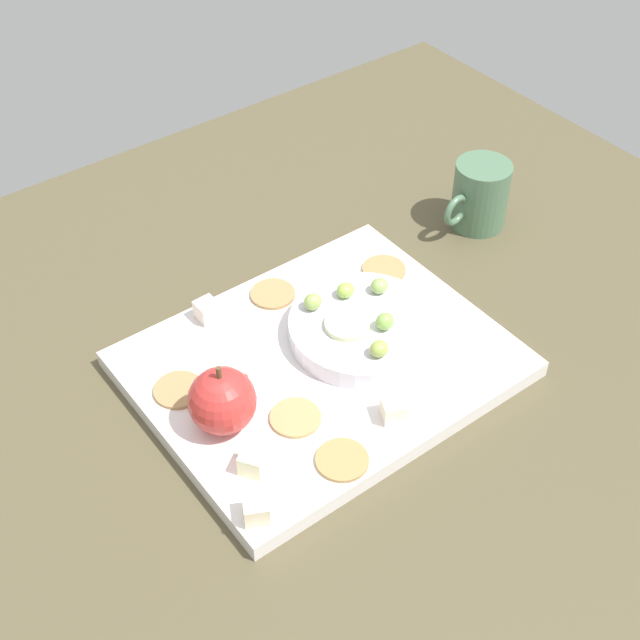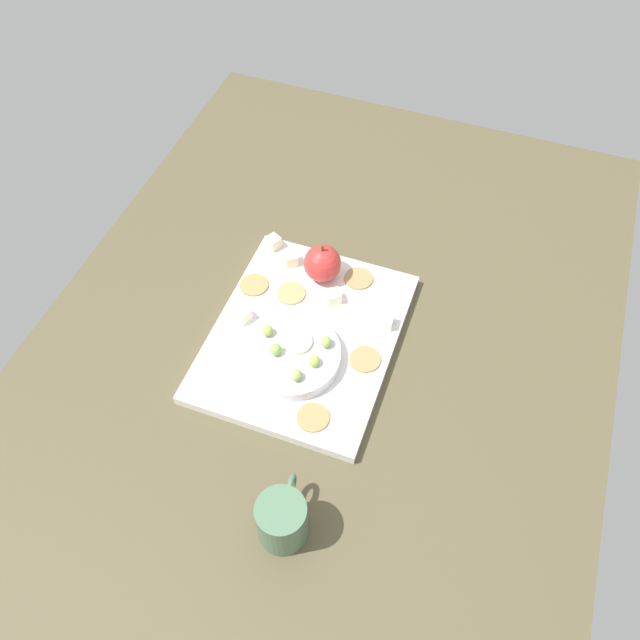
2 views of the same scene
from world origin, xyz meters
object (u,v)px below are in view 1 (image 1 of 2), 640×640
object	(u,v)px
cheese_cube_0	(243,372)
apple_slice_0	(347,325)
serving_dish	(363,328)
cracker_0	(273,294)
cracker_2	(179,390)
cracker_3	(295,418)
grape_1	(379,349)
grape_0	(346,290)
cup	(480,195)
grape_2	(379,286)
cheese_cube_4	(256,510)
apple_whole	(222,401)
cheese_cube_3	(394,410)
cracker_1	(384,270)
grape_3	(313,302)
cheese_cube_1	(207,311)
cracker_4	(342,460)
grape_4	(385,321)
platter	(321,364)
cheese_cube_2	(253,462)

from	to	relation	value
cheese_cube_0	apple_slice_0	size ratio (longest dim) A/B	0.48
serving_dish	cracker_0	distance (cm)	11.57
cracker_2	cracker_3	bearing A→B (deg)	125.85
cracker_3	grape_1	xyz separation A→B (cm)	(-10.35, -0.24, 2.81)
serving_dish	cracker_0	bearing A→B (deg)	-70.44
grape_0	cup	world-z (taller)	cup
grape_2	cup	size ratio (longest dim) A/B	0.20
apple_slice_0	cheese_cube_4	bearing A→B (deg)	32.09
serving_dish	apple_whole	xyz separation A→B (cm)	(17.89, 1.36, 2.13)
cheese_cube_3	cracker_3	distance (cm)	9.31
grape_2	cup	bearing A→B (deg)	-163.67
cracker_1	grape_3	size ratio (longest dim) A/B	2.52
grape_2	cheese_cube_0	bearing A→B (deg)	0.56
cheese_cube_4	cup	xyz separation A→B (cm)	(-46.29, -20.47, 1.21)
cracker_1	cracker_2	world-z (taller)	same
cheese_cube_1	grape_2	world-z (taller)	grape_2
serving_dish	cheese_cube_3	world-z (taller)	same
grape_0	cracker_4	bearing A→B (deg)	51.09
grape_3	cracker_0	bearing A→B (deg)	-82.27
cheese_cube_3	grape_4	bearing A→B (deg)	-124.83
platter	cracker_3	bearing A→B (deg)	36.23
serving_dish	grape_0	xyz separation A→B (cm)	(-0.87, -4.11, 1.89)
cheese_cube_3	cracker_4	xyz separation A→B (cm)	(7.09, 1.23, -0.90)
grape_1	grape_4	size ratio (longest dim) A/B	1.00
grape_3	grape_4	distance (cm)	7.89
cheese_cube_1	cheese_cube_3	xyz separation A→B (cm)	(-6.78, 22.37, 0.00)
cheese_cube_0	grape_2	bearing A→B (deg)	-179.44
cheese_cube_4	cracker_2	xyz separation A→B (cm)	(-2.04, -16.68, -0.90)
cup	apple_slice_0	bearing A→B (deg)	17.15
cheese_cube_1	cracker_2	world-z (taller)	cheese_cube_1
cheese_cube_2	cracker_0	world-z (taller)	cheese_cube_2
cheese_cube_1	apple_slice_0	bearing A→B (deg)	129.22
cheese_cube_0	grape_3	distance (cm)	10.76
serving_dish	grape_2	world-z (taller)	grape_2
grape_0	grape_4	bearing A→B (deg)	91.38
cracker_0	cracker_4	distance (cm)	23.79
apple_whole	grape_0	xyz separation A→B (cm)	(-18.76, -5.47, -0.23)
platter	grape_4	size ratio (longest dim) A/B	18.39
grape_1	cup	size ratio (longest dim) A/B	0.20
cheese_cube_1	cheese_cube_2	size ratio (longest dim) A/B	1.00
cheese_cube_3	grape_3	bearing A→B (deg)	-96.38
apple_slice_0	cup	distance (cm)	28.12
grape_3	cheese_cube_1	bearing A→B (deg)	-41.16
cracker_0	cheese_cube_4	bearing A→B (deg)	52.50
cheese_cube_1	grape_4	distance (cm)	18.99
cheese_cube_0	cheese_cube_1	world-z (taller)	same
cracker_2	grape_0	xyz separation A→B (cm)	(-20.14, 0.69, 2.79)
cheese_cube_1	cracker_3	world-z (taller)	cheese_cube_1
cheese_cube_3	grape_1	distance (cm)	6.58
cracker_0	cracker_1	bearing A→B (deg)	161.50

